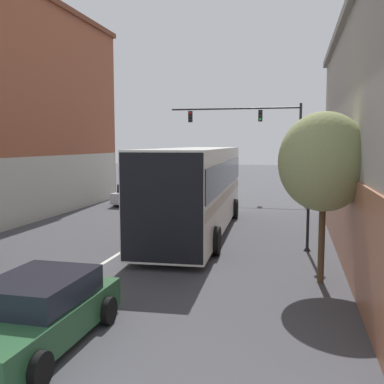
# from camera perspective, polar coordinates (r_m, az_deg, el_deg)

# --- Properties ---
(lane_center_line) EXTENTS (0.14, 45.14, 0.01)m
(lane_center_line) POSITION_cam_1_polar(r_m,az_deg,el_deg) (20.70, -3.95, -4.49)
(lane_center_line) COLOR silver
(lane_center_line) RESTS_ON ground_plane
(bus) EXTENTS (3.33, 12.74, 3.63)m
(bus) POSITION_cam_1_polar(r_m,az_deg,el_deg) (19.29, 0.63, 0.84)
(bus) COLOR silver
(bus) RESTS_ON ground_plane
(hatchback_foreground) EXTENTS (2.11, 4.17, 1.28)m
(hatchback_foreground) POSITION_cam_1_polar(r_m,az_deg,el_deg) (9.31, -19.28, -14.33)
(hatchback_foreground) COLOR #285633
(hatchback_foreground) RESTS_ON ground_plane
(parked_car_left_near) EXTENTS (2.49, 4.26, 1.33)m
(parked_car_left_near) POSITION_cam_1_polar(r_m,az_deg,el_deg) (28.67, -6.81, -0.27)
(parked_car_left_near) COLOR silver
(parked_car_left_near) RESTS_ON ground_plane
(traffic_signal_gantry) EXTENTS (9.24, 0.36, 6.60)m
(traffic_signal_gantry) POSITION_cam_1_polar(r_m,az_deg,el_deg) (32.14, 8.60, 7.88)
(traffic_signal_gantry) COLOR black
(traffic_signal_gantry) RESTS_ON ground_plane
(street_lamp) EXTENTS (0.33, 0.33, 3.88)m
(street_lamp) POSITION_cam_1_polar(r_m,az_deg,el_deg) (16.33, 14.62, 0.76)
(street_lamp) COLOR black
(street_lamp) RESTS_ON ground_plane
(street_tree_near) EXTENTS (2.45, 2.20, 4.68)m
(street_tree_near) POSITION_cam_1_polar(r_m,az_deg,el_deg) (12.60, 16.42, 3.65)
(street_tree_near) COLOR #4C3823
(street_tree_near) RESTS_ON ground_plane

